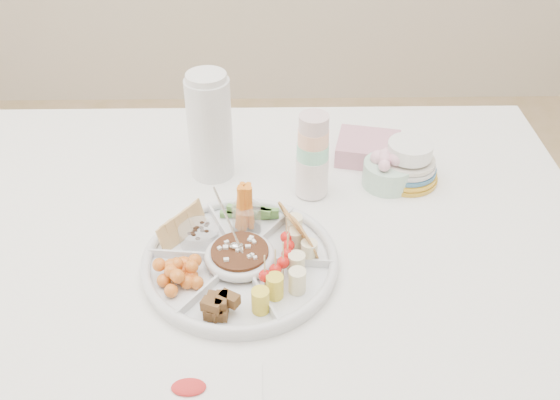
{
  "coord_description": "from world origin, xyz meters",
  "views": [
    {
      "loc": [
        0.06,
        -1.05,
        1.61
      ],
      "look_at": [
        0.08,
        -0.04,
        0.85
      ],
      "focal_mm": 40.0,
      "sensor_mm": 36.0,
      "label": 1
    }
  ],
  "objects_px": {
    "dining_table": "(249,338)",
    "party_tray": "(240,259)",
    "plate_stack": "(408,163)",
    "thermos": "(210,125)"
  },
  "relations": [
    {
      "from": "dining_table",
      "to": "thermos",
      "type": "distance_m",
      "value": 0.55
    },
    {
      "from": "thermos",
      "to": "plate_stack",
      "type": "xyz_separation_m",
      "value": [
        0.46,
        -0.04,
        -0.08
      ]
    },
    {
      "from": "dining_table",
      "to": "plate_stack",
      "type": "height_order",
      "value": "plate_stack"
    },
    {
      "from": "dining_table",
      "to": "plate_stack",
      "type": "xyz_separation_m",
      "value": [
        0.38,
        0.15,
        0.43
      ]
    },
    {
      "from": "plate_stack",
      "to": "thermos",
      "type": "bearing_deg",
      "value": 175.44
    },
    {
      "from": "party_tray",
      "to": "plate_stack",
      "type": "relative_size",
      "value": 2.59
    },
    {
      "from": "thermos",
      "to": "plate_stack",
      "type": "bearing_deg",
      "value": -4.56
    },
    {
      "from": "party_tray",
      "to": "thermos",
      "type": "bearing_deg",
      "value": 102.98
    },
    {
      "from": "dining_table",
      "to": "party_tray",
      "type": "height_order",
      "value": "party_tray"
    },
    {
      "from": "party_tray",
      "to": "thermos",
      "type": "distance_m",
      "value": 0.36
    }
  ]
}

